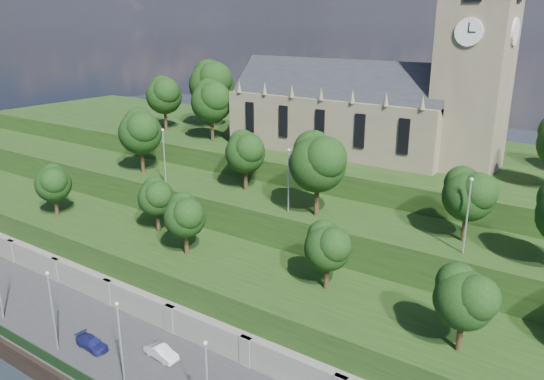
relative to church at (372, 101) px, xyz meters
The scene contains 12 objects.
retaining_wall 39.48m from the church, 91.33° to the right, with size 160.00×2.10×5.00m.
embankment_lower 33.57m from the church, 91.61° to the right, with size 160.00×12.00×8.00m, color #1C3712.
embankment_upper 23.71m from the church, 92.66° to the right, with size 160.00×10.00×12.00m, color #1C3712.
hilltop 15.57m from the church, 101.11° to the left, with size 160.00×32.00×15.00m, color #1C3712.
church is the anchor object (origin of this frame).
trees_lower 29.77m from the church, 81.44° to the right, with size 70.58×9.12×8.14m.
trees_upper 18.58m from the church, 90.75° to the right, with size 61.44×8.83×9.59m.
trees_hilltop 6.95m from the church, behind, with size 75.15×16.69×11.83m.
lamp_posts_promenade 46.29m from the church, 93.67° to the right, with size 60.36×0.36×8.54m.
lamp_posts_upper 20.92m from the church, 92.26° to the right, with size 40.36×0.36×7.56m.
car_middle 43.54m from the church, 94.74° to the right, with size 1.36×3.90×1.28m, color #BABABF.
car_right 47.07m from the church, 103.70° to the right, with size 1.61×3.97×1.15m, color navy.
Camera 1 is at (31.53, -22.62, 33.29)m, focal length 35.00 mm.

